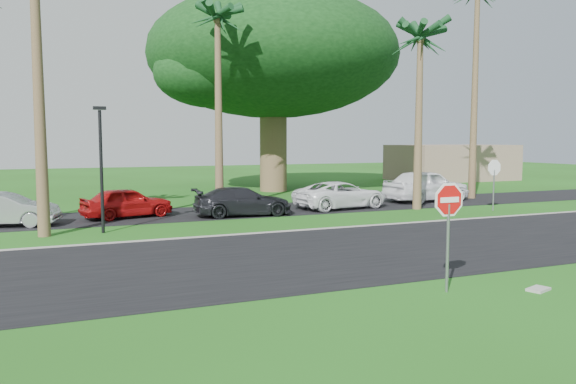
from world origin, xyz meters
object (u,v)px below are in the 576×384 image
Objects in this scene: stop_sign_far at (494,174)px; car_silver at (5,210)px; car_red at (127,203)px; car_pickup at (426,186)px; car_dark at (243,202)px; stop_sign_near at (448,214)px; car_minivan at (341,195)px.

stop_sign_far reaches higher than car_silver.
car_silver is 1.03× the size of car_red.
car_silver is at bearing -9.39° from stop_sign_far.
car_pickup is at bearing -72.27° from car_silver.
stop_sign_far reaches higher than car_dark.
stop_sign_near is 0.54× the size of car_minivan.
car_minivan is at bearing -108.04° from car_red.
car_red is 10.31m from car_minivan.
car_minivan is (-6.40, 3.63, -1.10)m from stop_sign_far.
car_pickup is at bearing -83.97° from stop_sign_far.
car_red reaches higher than car_silver.
stop_sign_near is 0.65× the size of car_silver.
stop_sign_far is 0.59× the size of car_dark.
car_silver is 0.78× the size of car_pickup.
car_dark is (-11.79, 2.91, -1.13)m from stop_sign_far.
car_dark is at bearing 91.18° from stop_sign_near.
car_silver is at bearing 84.67° from car_pickup.
stop_sign_far is 0.51× the size of car_pickup.
car_pickup is at bearing -103.17° from car_red.
car_red is at bearing 78.51° from car_dark.
car_minivan reaches higher than car_red.
car_dark is at bearing 88.78° from car_minivan.
stop_sign_near is at bearing -174.92° from car_dark.
car_minivan is (15.07, 0.08, 0.01)m from car_silver.
car_silver reaches higher than car_dark.
stop_sign_far is 17.26m from car_red.
car_dark is at bearing -119.92° from car_red.
car_red is at bearing 83.04° from car_pickup.
car_pickup is (16.20, 0.38, 0.21)m from car_red.
car_silver is (-9.97, 14.55, -1.11)m from stop_sign_near.
stop_sign_far is 7.44m from car_minivan.
car_silver is (-21.47, 3.55, -1.11)m from stop_sign_far.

